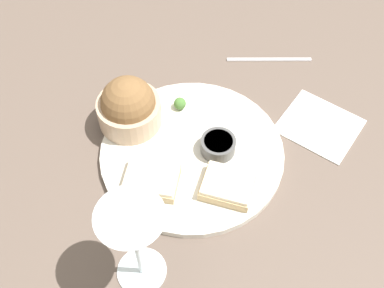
{
  "coord_description": "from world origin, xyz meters",
  "views": [
    {
      "loc": [
        -0.14,
        0.49,
        0.73
      ],
      "look_at": [
        0.0,
        0.0,
        0.03
      ],
      "focal_mm": 45.0,
      "sensor_mm": 36.0,
      "label": 1
    }
  ],
  "objects_px": {
    "cheese_toast_near": "(151,179)",
    "napkin": "(320,125)",
    "fork": "(269,59)",
    "sauce_ramekin": "(218,145)",
    "cheese_toast_far": "(227,186)",
    "salad_bowl": "(129,107)",
    "wine_glass": "(134,235)"
  },
  "relations": [
    {
      "from": "wine_glass",
      "to": "napkin",
      "type": "height_order",
      "value": "wine_glass"
    },
    {
      "from": "salad_bowl",
      "to": "fork",
      "type": "distance_m",
      "value": 0.34
    },
    {
      "from": "cheese_toast_far",
      "to": "napkin",
      "type": "bearing_deg",
      "value": -125.0
    },
    {
      "from": "salad_bowl",
      "to": "fork",
      "type": "height_order",
      "value": "salad_bowl"
    },
    {
      "from": "fork",
      "to": "cheese_toast_near",
      "type": "bearing_deg",
      "value": 69.44
    },
    {
      "from": "cheese_toast_near",
      "to": "napkin",
      "type": "relative_size",
      "value": 0.57
    },
    {
      "from": "fork",
      "to": "salad_bowl",
      "type": "bearing_deg",
      "value": 48.34
    },
    {
      "from": "napkin",
      "to": "fork",
      "type": "distance_m",
      "value": 0.2
    },
    {
      "from": "napkin",
      "to": "fork",
      "type": "height_order",
      "value": "same"
    },
    {
      "from": "cheese_toast_far",
      "to": "cheese_toast_near",
      "type": "bearing_deg",
      "value": 10.44
    },
    {
      "from": "sauce_ramekin",
      "to": "cheese_toast_far",
      "type": "height_order",
      "value": "sauce_ramekin"
    },
    {
      "from": "wine_glass",
      "to": "fork",
      "type": "bearing_deg",
      "value": -101.4
    },
    {
      "from": "cheese_toast_near",
      "to": "fork",
      "type": "distance_m",
      "value": 0.4
    },
    {
      "from": "sauce_ramekin",
      "to": "napkin",
      "type": "height_order",
      "value": "sauce_ramekin"
    },
    {
      "from": "cheese_toast_near",
      "to": "sauce_ramekin",
      "type": "bearing_deg",
      "value": -132.78
    },
    {
      "from": "salad_bowl",
      "to": "cheese_toast_near",
      "type": "bearing_deg",
      "value": 124.57
    },
    {
      "from": "sauce_ramekin",
      "to": "cheese_toast_near",
      "type": "xyz_separation_m",
      "value": [
        0.09,
        0.1,
        -0.0
      ]
    },
    {
      "from": "wine_glass",
      "to": "fork",
      "type": "height_order",
      "value": "wine_glass"
    },
    {
      "from": "cheese_toast_far",
      "to": "napkin",
      "type": "xyz_separation_m",
      "value": [
        -0.14,
        -0.2,
        -0.02
      ]
    },
    {
      "from": "cheese_toast_far",
      "to": "wine_glass",
      "type": "height_order",
      "value": "wine_glass"
    },
    {
      "from": "cheese_toast_far",
      "to": "napkin",
      "type": "distance_m",
      "value": 0.24
    },
    {
      "from": "sauce_ramekin",
      "to": "fork",
      "type": "relative_size",
      "value": 0.36
    },
    {
      "from": "sauce_ramekin",
      "to": "cheese_toast_far",
      "type": "relative_size",
      "value": 0.72
    },
    {
      "from": "salad_bowl",
      "to": "wine_glass",
      "type": "relative_size",
      "value": 0.64
    },
    {
      "from": "salad_bowl",
      "to": "cheese_toast_near",
      "type": "distance_m",
      "value": 0.15
    },
    {
      "from": "sauce_ramekin",
      "to": "cheese_toast_near",
      "type": "height_order",
      "value": "sauce_ramekin"
    },
    {
      "from": "wine_glass",
      "to": "napkin",
      "type": "relative_size",
      "value": 1.07
    },
    {
      "from": "cheese_toast_far",
      "to": "fork",
      "type": "bearing_deg",
      "value": -91.61
    },
    {
      "from": "salad_bowl",
      "to": "cheese_toast_far",
      "type": "bearing_deg",
      "value": 155.47
    },
    {
      "from": "wine_glass",
      "to": "fork",
      "type": "xyz_separation_m",
      "value": [
        -0.11,
        -0.52,
        -0.13
      ]
    },
    {
      "from": "sauce_ramekin",
      "to": "cheese_toast_near",
      "type": "relative_size",
      "value": 0.64
    },
    {
      "from": "sauce_ramekin",
      "to": "cheese_toast_far",
      "type": "xyz_separation_m",
      "value": [
        -0.04,
        0.08,
        -0.0
      ]
    }
  ]
}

